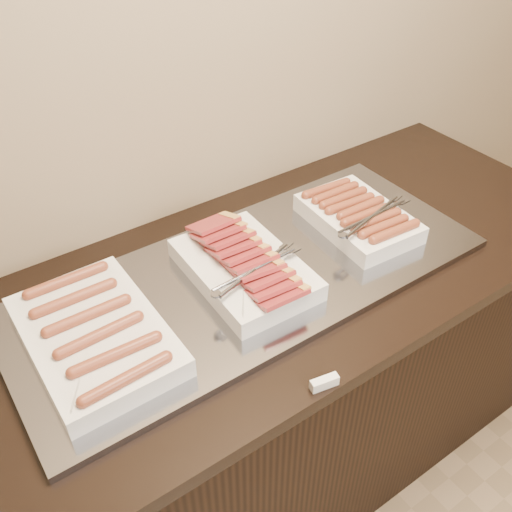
{
  "coord_description": "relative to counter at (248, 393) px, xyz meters",
  "views": [
    {
      "loc": [
        -0.59,
        1.24,
        1.85
      ],
      "look_at": [
        0.03,
        2.13,
        0.97
      ],
      "focal_mm": 40.0,
      "sensor_mm": 36.0,
      "label": 1
    }
  ],
  "objects": [
    {
      "name": "dish_center",
      "position": [
        -0.01,
        -0.0,
        0.5
      ],
      "size": [
        0.27,
        0.38,
        0.1
      ],
      "rotation": [
        0.0,
        0.0,
        -0.03
      ],
      "color": "white",
      "rests_on": "warming_tray"
    },
    {
      "name": "dish_right",
      "position": [
        0.37,
        -0.0,
        0.5
      ],
      "size": [
        0.27,
        0.33,
        0.08
      ],
      "rotation": [
        0.0,
        0.0,
        -0.06
      ],
      "color": "white",
      "rests_on": "warming_tray"
    },
    {
      "name": "label_holder",
      "position": [
        -0.05,
        -0.36,
        0.46
      ],
      "size": [
        0.06,
        0.03,
        0.02
      ],
      "primitive_type": "cube",
      "rotation": [
        0.0,
        0.0,
        -0.19
      ],
      "color": "white",
      "rests_on": "counter"
    },
    {
      "name": "dish_left",
      "position": [
        -0.39,
        -0.0,
        0.5
      ],
      "size": [
        0.27,
        0.4,
        0.07
      ],
      "rotation": [
        0.0,
        0.0,
        -0.0
      ],
      "color": "white",
      "rests_on": "warming_tray"
    },
    {
      "name": "counter",
      "position": [
        0.0,
        0.0,
        0.0
      ],
      "size": [
        2.06,
        0.76,
        0.9
      ],
      "color": "black",
      "rests_on": "ground"
    },
    {
      "name": "warming_tray",
      "position": [
        0.01,
        0.0,
        0.46
      ],
      "size": [
        1.2,
        0.5,
        0.02
      ],
      "primitive_type": "cube",
      "color": "gray",
      "rests_on": "counter"
    }
  ]
}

